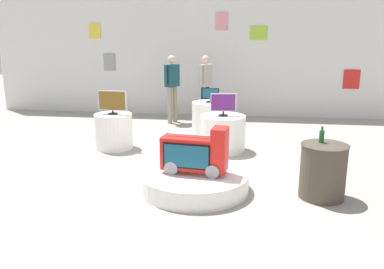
% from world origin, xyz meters
% --- Properties ---
extents(ground_plane, '(30.00, 30.00, 0.00)m').
position_xyz_m(ground_plane, '(0.00, 0.00, 0.00)').
color(ground_plane, '#9E998E').
extents(back_wall_display, '(12.69, 0.13, 3.32)m').
position_xyz_m(back_wall_display, '(0.00, 5.18, 1.66)').
color(back_wall_display, silver).
rests_on(back_wall_display, ground).
extents(main_display_pedestal, '(1.61, 1.61, 0.27)m').
position_xyz_m(main_display_pedestal, '(0.20, -0.51, 0.14)').
color(main_display_pedestal, white).
rests_on(main_display_pedestal, ground).
extents(novelty_firetruck_tv, '(0.99, 0.48, 0.71)m').
position_xyz_m(novelty_firetruck_tv, '(0.22, -0.52, 0.56)').
color(novelty_firetruck_tv, gray).
rests_on(novelty_firetruck_tv, main_display_pedestal).
extents(display_pedestal_left_rear, '(0.87, 0.87, 0.71)m').
position_xyz_m(display_pedestal_left_rear, '(0.11, 3.16, 0.35)').
color(display_pedestal_left_rear, white).
rests_on(display_pedestal_left_rear, ground).
extents(tv_on_left_rear, '(0.40, 0.20, 0.33)m').
position_xyz_m(tv_on_left_rear, '(0.11, 3.15, 0.89)').
color(tv_on_left_rear, black).
rests_on(tv_on_left_rear, display_pedestal_left_rear).
extents(display_pedestal_center_rear, '(0.76, 0.76, 0.71)m').
position_xyz_m(display_pedestal_center_rear, '(-1.70, 1.50, 0.35)').
color(display_pedestal_center_rear, white).
rests_on(display_pedestal_center_rear, ground).
extents(tv_on_center_rear, '(0.59, 0.20, 0.47)m').
position_xyz_m(tv_on_center_rear, '(-1.70, 1.49, 0.96)').
color(tv_on_center_rear, black).
rests_on(tv_on_center_rear, display_pedestal_center_rear).
extents(display_pedestal_right_rear, '(0.89, 0.89, 0.71)m').
position_xyz_m(display_pedestal_right_rear, '(0.50, 1.62, 0.35)').
color(display_pedestal_right_rear, white).
rests_on(display_pedestal_right_rear, ground).
extents(tv_on_right_rear, '(0.50, 0.19, 0.44)m').
position_xyz_m(tv_on_right_rear, '(0.50, 1.62, 0.95)').
color(tv_on_right_rear, black).
rests_on(tv_on_right_rear, display_pedestal_right_rear).
extents(side_table_round, '(0.66, 0.66, 0.78)m').
position_xyz_m(side_table_round, '(2.03, -0.54, 0.40)').
color(side_table_round, '#4C4238').
rests_on(side_table_round, ground).
extents(bottle_on_side_table, '(0.07, 0.07, 0.23)m').
position_xyz_m(bottle_on_side_table, '(1.99, -0.44, 0.88)').
color(bottle_on_side_table, '#195926').
rests_on(bottle_on_side_table, side_table_round).
extents(shopper_browsing_near_truck, '(0.33, 0.52, 1.72)m').
position_xyz_m(shopper_browsing_near_truck, '(-0.13, 4.33, 1.01)').
color(shopper_browsing_near_truck, black).
rests_on(shopper_browsing_near_truck, ground).
extents(shopper_browsing_rear, '(0.36, 0.49, 1.74)m').
position_xyz_m(shopper_browsing_rear, '(-0.96, 4.01, 1.02)').
color(shopper_browsing_rear, gray).
rests_on(shopper_browsing_rear, ground).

